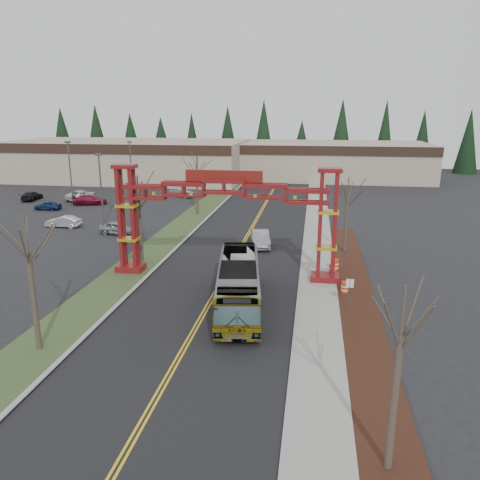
% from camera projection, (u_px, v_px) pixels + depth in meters
% --- Properties ---
extents(ground, '(200.00, 200.00, 0.00)m').
position_uv_depth(ground, '(149.00, 411.00, 20.83)').
color(ground, black).
rests_on(ground, ground).
extents(road, '(12.00, 110.00, 0.02)m').
position_uv_depth(road, '(238.00, 252.00, 44.65)').
color(road, black).
rests_on(road, ground).
extents(lane_line_left, '(0.12, 100.00, 0.01)m').
position_uv_depth(lane_line_left, '(237.00, 252.00, 44.66)').
color(lane_line_left, gold).
rests_on(lane_line_left, road).
extents(lane_line_right, '(0.12, 100.00, 0.01)m').
position_uv_depth(lane_line_right, '(240.00, 252.00, 44.62)').
color(lane_line_right, gold).
rests_on(lane_line_right, road).
extents(curb_right, '(0.30, 110.00, 0.15)m').
position_uv_depth(curb_right, '(303.00, 254.00, 43.70)').
color(curb_right, '#979792').
rests_on(curb_right, ground).
extents(sidewalk_right, '(2.60, 110.00, 0.14)m').
position_uv_depth(sidewalk_right, '(319.00, 255.00, 43.48)').
color(sidewalk_right, gray).
rests_on(sidewalk_right, ground).
extents(landscape_strip, '(2.60, 50.00, 0.12)m').
position_uv_depth(landscape_strip, '(363.00, 328.00, 28.80)').
color(landscape_strip, black).
rests_on(landscape_strip, ground).
extents(grass_median, '(4.00, 110.00, 0.08)m').
position_uv_depth(grass_median, '(158.00, 248.00, 45.85)').
color(grass_median, '#324623').
rests_on(grass_median, ground).
extents(curb_left, '(0.30, 110.00, 0.15)m').
position_uv_depth(curb_left, '(176.00, 248.00, 45.56)').
color(curb_left, '#979792').
rests_on(curb_left, ground).
extents(gateway_arch, '(18.20, 1.60, 8.90)m').
position_uv_depth(gateway_arch, '(224.00, 204.00, 36.40)').
color(gateway_arch, '#63140D').
rests_on(gateway_arch, ground).
extents(retail_building_west, '(46.00, 22.30, 7.50)m').
position_uv_depth(retail_building_west, '(127.00, 160.00, 92.92)').
color(retail_building_west, tan).
rests_on(retail_building_west, ground).
extents(retail_building_east, '(38.00, 20.30, 7.00)m').
position_uv_depth(retail_building_east, '(330.00, 160.00, 94.57)').
color(retail_building_east, tan).
rests_on(retail_building_east, ground).
extents(conifer_treeline, '(116.10, 5.60, 13.00)m').
position_uv_depth(conifer_treeline, '(286.00, 141.00, 106.73)').
color(conifer_treeline, black).
rests_on(conifer_treeline, ground).
extents(transit_bus, '(4.41, 12.00, 3.27)m').
position_uv_depth(transit_bus, '(238.00, 284.00, 31.63)').
color(transit_bus, '#A9ACB1').
rests_on(transit_bus, ground).
extents(silver_sedan, '(2.54, 4.98, 1.57)m').
position_uv_depth(silver_sedan, '(260.00, 239.00, 46.32)').
color(silver_sedan, '#A5A8AD').
rests_on(silver_sedan, ground).
extents(parked_car_near_a, '(4.48, 2.55, 1.44)m').
position_uv_depth(parked_car_near_a, '(118.00, 228.00, 50.86)').
color(parked_car_near_a, '#9A9DA1').
rests_on(parked_car_near_a, ground).
extents(parked_car_near_b, '(4.00, 1.43, 1.31)m').
position_uv_depth(parked_car_near_b, '(63.00, 222.00, 54.09)').
color(parked_car_near_b, silver).
rests_on(parked_car_near_b, ground).
extents(parked_car_mid_a, '(5.09, 3.19, 1.38)m').
position_uv_depth(parked_car_mid_a, '(90.00, 200.00, 67.35)').
color(parked_car_mid_a, maroon).
rests_on(parked_car_mid_a, ground).
extents(parked_car_mid_b, '(3.63, 1.49, 1.23)m').
position_uv_depth(parked_car_mid_b, '(48.00, 205.00, 63.71)').
color(parked_car_mid_b, navy).
rests_on(parked_car_mid_b, ground).
extents(parked_car_far_a, '(4.43, 3.04, 1.38)m').
position_uv_depth(parked_car_far_a, '(182.00, 193.00, 73.27)').
color(parked_car_far_a, '#9FA2A7').
rests_on(parked_car_far_a, ground).
extents(parked_car_far_b, '(3.17, 5.71, 1.51)m').
position_uv_depth(parked_car_far_b, '(81.00, 195.00, 71.00)').
color(parked_car_far_b, white).
rests_on(parked_car_far_b, ground).
extents(parked_car_far_c, '(2.43, 4.71, 1.31)m').
position_uv_depth(parked_car_far_c, '(32.00, 196.00, 70.83)').
color(parked_car_far_c, black).
rests_on(parked_car_far_c, ground).
extents(bare_tree_median_near, '(3.09, 3.09, 7.73)m').
position_uv_depth(bare_tree_median_near, '(28.00, 253.00, 24.78)').
color(bare_tree_median_near, '#382D26').
rests_on(bare_tree_median_near, ground).
extents(bare_tree_median_mid, '(3.06, 3.06, 7.72)m').
position_uv_depth(bare_tree_median_mid, '(139.00, 199.00, 40.18)').
color(bare_tree_median_mid, '#382D26').
rests_on(bare_tree_median_mid, ground).
extents(bare_tree_median_far, '(3.18, 3.18, 7.74)m').
position_uv_depth(bare_tree_median_far, '(197.00, 171.00, 59.66)').
color(bare_tree_median_far, '#382D26').
rests_on(bare_tree_median_far, ground).
extents(bare_tree_right_near, '(2.88, 2.88, 7.33)m').
position_uv_depth(bare_tree_right_near, '(400.00, 338.00, 16.03)').
color(bare_tree_right_near, '#382D26').
rests_on(bare_tree_right_near, ground).
extents(bare_tree_right_far, '(2.95, 2.95, 7.16)m').
position_uv_depth(bare_tree_right_far, '(348.00, 199.00, 43.07)').
color(bare_tree_right_far, '#382D26').
rests_on(bare_tree_right_far, ground).
extents(light_pole_near, '(0.73, 0.36, 8.37)m').
position_uv_depth(light_pole_near, '(101.00, 184.00, 53.86)').
color(light_pole_near, '#3F3F44').
rests_on(light_pole_near, ground).
extents(light_pole_mid, '(0.78, 0.39, 9.01)m').
position_uv_depth(light_pole_mid, '(70.00, 169.00, 65.89)').
color(light_pole_mid, '#3F3F44').
rests_on(light_pole_mid, ground).
extents(light_pole_far, '(0.74, 0.37, 8.48)m').
position_uv_depth(light_pole_far, '(131.00, 164.00, 74.89)').
color(light_pole_far, '#3F3F44').
rests_on(light_pole_far, ground).
extents(street_sign, '(0.50, 0.10, 2.20)m').
position_uv_depth(street_sign, '(350.00, 288.00, 31.10)').
color(street_sign, '#3F3F44').
rests_on(street_sign, ground).
extents(barrel_south, '(0.52, 0.52, 0.96)m').
position_uv_depth(barrel_south, '(345.00, 288.00, 34.16)').
color(barrel_south, red).
rests_on(barrel_south, ground).
extents(barrel_mid, '(0.53, 0.53, 0.99)m').
position_uv_depth(barrel_mid, '(332.00, 270.00, 38.04)').
color(barrel_mid, red).
rests_on(barrel_mid, ground).
extents(barrel_north, '(0.57, 0.57, 1.06)m').
position_uv_depth(barrel_north, '(335.00, 265.00, 39.01)').
color(barrel_north, red).
rests_on(barrel_north, ground).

